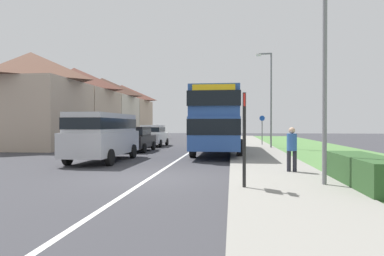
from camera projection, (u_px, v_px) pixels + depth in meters
ground_plane at (150, 178)px, 10.91m from camera, size 120.00×120.00×0.00m
lane_marking_centre at (184, 156)px, 18.86m from camera, size 0.14×60.00×0.01m
pavement_near_side at (263, 159)px, 16.37m from camera, size 3.20×68.00×0.12m
grass_verge_seaward at (355, 161)px, 15.86m from camera, size 6.00×68.00×0.08m
roadside_hedge at (366, 173)px, 9.05m from camera, size 1.10×3.81×0.90m
double_decker_bus at (218, 119)px, 20.65m from camera, size 2.80×10.63×3.70m
parked_van_silver at (103, 133)px, 15.95m from camera, size 2.11×5.39×2.29m
parked_car_black at (136, 138)px, 21.96m from camera, size 1.91×4.01×1.63m
parked_car_white at (153, 135)px, 27.20m from camera, size 1.89×4.25×1.74m
pedestrian_at_stop at (292, 147)px, 11.61m from camera, size 0.34×0.34×1.67m
bus_stop_sign at (244, 133)px, 8.71m from camera, size 0.09×0.52×2.60m
cycle_route_sign at (262, 129)px, 27.52m from camera, size 0.44×0.08×2.52m
street_lamp_near at (321, 29)px, 9.09m from camera, size 1.14×0.20×7.67m
street_lamp_mid at (270, 94)px, 24.01m from camera, size 1.14×0.20×6.95m
house_terrace_far_side at (90, 108)px, 34.68m from camera, size 6.92×27.05×7.13m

